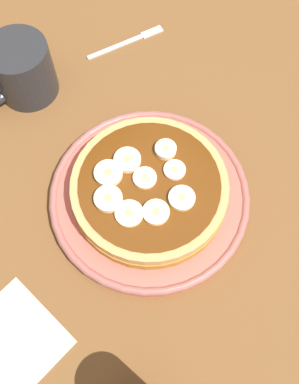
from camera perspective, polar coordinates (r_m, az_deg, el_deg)
name	(u,v)px	position (r cm, az deg, el deg)	size (l,w,h in cm)	color
ground_plane	(150,204)	(60.18, 0.00, -1.50)	(140.00, 140.00, 3.00)	brown
plate	(150,196)	(57.88, 0.00, -0.55)	(26.06, 26.06, 1.86)	#CC594C
pancake_stack	(150,190)	(55.82, 0.08, 0.22)	(20.63, 20.22, 3.32)	#A27629
banana_slice_0	(144,179)	(54.44, -0.71, 1.70)	(2.94, 2.94, 0.74)	#F8EEC5
banana_slice_1	(175,170)	(55.07, 3.24, 2.81)	(2.76, 2.76, 0.70)	#FAE3C4
banana_slice_2	(166,150)	(56.20, 2.08, 5.45)	(2.74, 2.74, 1.06)	#FDEBBE
banana_slice_3	(130,158)	(55.65, -2.54, 4.33)	(3.41, 3.41, 1.00)	#F6E5BA
banana_slice_4	(129,214)	(52.66, -2.62, -2.80)	(3.42, 3.42, 0.74)	#EEEFB6
banana_slice_5	(156,212)	(52.61, 0.83, -2.64)	(3.24, 3.24, 0.84)	#FDF2C1
banana_slice_6	(108,199)	(53.38, -5.30, -0.91)	(3.45, 3.45, 1.04)	#F8EBBA
banana_slice_7	(182,198)	(53.43, 4.16, -0.81)	(3.25, 3.25, 0.86)	#ECE8BF
banana_slice_8	(108,174)	(54.85, -5.29, 2.37)	(3.54, 3.54, 0.99)	beige
coffee_mug	(20,71)	(66.80, -16.24, 14.72)	(11.99, 8.62, 8.50)	#262628
napkin	(10,344)	(56.48, -17.50, -18.07)	(11.00, 11.00, 0.30)	beige
fork	(130,40)	(73.62, -2.52, 18.85)	(12.85, 4.08, 0.50)	silver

